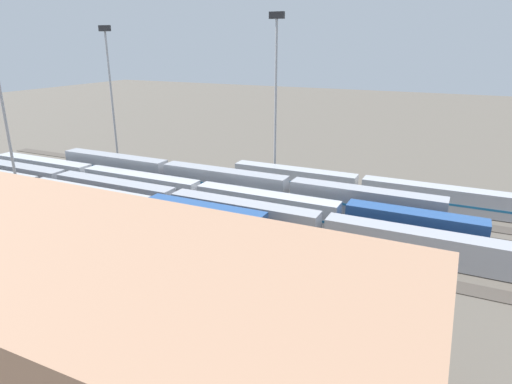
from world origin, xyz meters
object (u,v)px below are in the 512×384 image
object	(u,v)px
maintenance_shed	(99,323)
train_on_track_2	(224,184)
light_mast_1	(2,101)
light_mast_2	(110,78)
train_on_track_3	(188,192)
train_on_track_4	(234,212)
train_on_track_5	(78,197)
light_mast_0	(276,79)
train_on_track_0	(420,195)

from	to	relation	value
maintenance_shed	train_on_track_2	bearing A→B (deg)	-72.15
train_on_track_2	light_mast_1	bearing A→B (deg)	30.41
light_mast_2	maintenance_shed	bearing A→B (deg)	131.24
train_on_track_3	maintenance_shed	bearing A→B (deg)	115.21
train_on_track_4	train_on_track_5	distance (m)	26.40
train_on_track_4	light_mast_1	size ratio (longest dim) A/B	4.27
light_mast_1	light_mast_2	bearing A→B (deg)	-79.86
light_mast_0	maintenance_shed	bearing A→B (deg)	100.29
light_mast_0	light_mast_2	bearing A→B (deg)	2.50
train_on_track_4	train_on_track_3	bearing A→B (deg)	-23.61
train_on_track_2	light_mast_2	size ratio (longest dim) A/B	2.45
light_mast_0	train_on_track_4	bearing A→B (deg)	98.91
train_on_track_5	train_on_track_2	bearing A→B (deg)	-141.11
train_on_track_5	train_on_track_0	size ratio (longest dim) A/B	1.00
train_on_track_0	light_mast_1	size ratio (longest dim) A/B	2.47
train_on_track_0	train_on_track_2	world-z (taller)	train_on_track_2
train_on_track_0	light_mast_0	bearing A→B (deg)	-7.95
train_on_track_2	maintenance_shed	distance (m)	45.82
train_on_track_2	light_mast_2	bearing A→B (deg)	-19.29
train_on_track_4	train_on_track_3	xyz separation A→B (m)	(11.44, -5.00, -0.02)
train_on_track_4	light_mast_0	size ratio (longest dim) A/B	3.71
train_on_track_5	train_on_track_3	world-z (taller)	same
light_mast_2	train_on_track_3	bearing A→B (deg)	150.76
light_mast_0	train_on_track_0	bearing A→B (deg)	172.05
train_on_track_5	light_mast_0	distance (m)	40.27
train_on_track_3	train_on_track_2	distance (m)	6.50
train_on_track_0	maintenance_shed	distance (m)	56.30
train_on_track_2	light_mast_0	size ratio (longest dim) A/B	2.31
train_on_track_3	light_mast_1	xyz separation A→B (m)	(25.39, 12.32, 15.10)
train_on_track_4	light_mast_1	xyz separation A→B (m)	(36.83, 7.32, 15.09)
train_on_track_0	light_mast_1	bearing A→B (deg)	24.27
light_mast_0	light_mast_2	xyz separation A→B (m)	(38.37, 1.67, -0.93)
light_mast_1	maintenance_shed	xyz separation A→B (m)	(-43.51, 26.15, -10.90)
train_on_track_5	light_mast_0	xyz separation A→B (m)	(-22.18, -28.84, 17.25)
train_on_track_4	train_on_track_5	bearing A→B (deg)	10.92
train_on_track_4	maintenance_shed	bearing A→B (deg)	101.27
train_on_track_3	light_mast_0	size ratio (longest dim) A/B	2.93
light_mast_1	light_mast_2	world-z (taller)	light_mast_2
train_on_track_2	maintenance_shed	world-z (taller)	maintenance_shed
train_on_track_4	light_mast_1	bearing A→B (deg)	11.24
train_on_track_0	light_mast_2	world-z (taller)	light_mast_2
train_on_track_3	train_on_track_2	xyz separation A→B (m)	(-4.12, -5.00, 0.57)
light_mast_0	light_mast_2	distance (m)	38.42
train_on_track_0	light_mast_0	xyz separation A→B (m)	(27.51, -3.84, 17.25)
train_on_track_5	light_mast_1	size ratio (longest dim) A/B	2.47
maintenance_shed	light_mast_1	bearing A→B (deg)	-31.01
train_on_track_0	train_on_track_2	bearing A→B (deg)	17.83
train_on_track_2	light_mast_0	distance (m)	21.99
train_on_track_0	light_mast_2	size ratio (longest dim) A/B	2.28
light_mast_0	light_mast_1	world-z (taller)	light_mast_0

